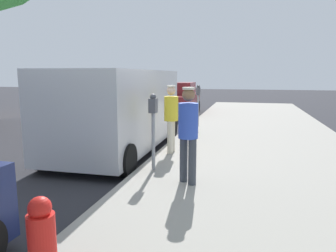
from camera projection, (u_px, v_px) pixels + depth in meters
ground_plane at (101, 167)px, 7.04m from camera, size 80.00×80.00×0.00m
sidewalk_slab at (264, 176)px, 6.18m from camera, size 5.00×32.00×0.15m
parking_meter_near at (153, 119)px, 6.16m from camera, size 0.14×0.18×1.52m
parking_meter_far at (198, 98)px, 11.63m from camera, size 0.14×0.18×1.52m
pedestrian_in_yellow at (171, 115)px, 7.61m from camera, size 0.34×0.36×1.63m
pedestrian_in_blue at (188, 129)px, 5.40m from camera, size 0.34×0.34×1.68m
parked_van at (120, 108)px, 8.35m from camera, size 2.19×5.23×2.15m
parked_sedan_ahead at (177, 100)px, 16.31m from camera, size 2.06×4.45×1.65m
fire_hydrant at (42, 245)px, 2.74m from camera, size 0.24×0.24×0.86m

